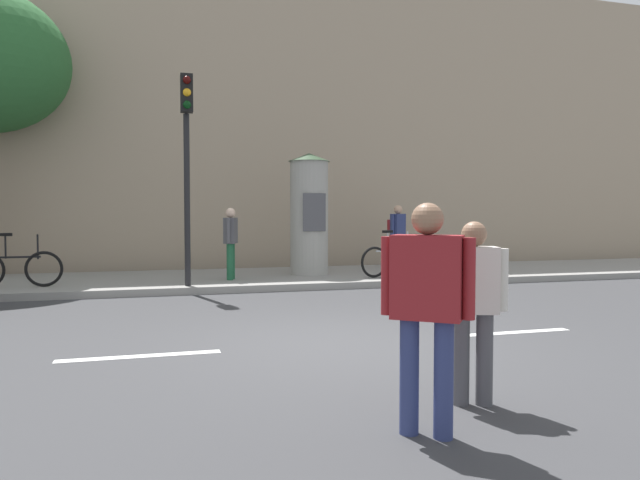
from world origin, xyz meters
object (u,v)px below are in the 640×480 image
Objects in this scene: pedestrian_tallest at (231,238)px; bicycle_upright at (15,268)px; traffic_light at (187,145)px; pedestrian_near_pole at (397,231)px; pedestrian_in_red_top at (473,300)px; bicycle_leaning at (393,260)px; poster_column at (309,213)px; pedestrian_in_dark_shirt at (427,298)px.

bicycle_upright is (-4.31, -0.31, -0.55)m from pedestrian_tallest.
traffic_light is 2.48× the size of pedestrian_near_pole.
pedestrian_tallest is at bearing 45.53° from traffic_light.
pedestrian_in_red_top is at bearing -76.34° from traffic_light.
pedestrian_near_pole is (3.83, 10.37, 0.28)m from pedestrian_in_red_top.
pedestrian_tallest is at bearing 4.09° from bicycle_upright.
pedestrian_tallest is 0.92× the size of bicycle_leaning.
pedestrian_in_red_top is 11.06m from pedestrian_near_pole.
traffic_light is at bearing -150.40° from poster_column.
poster_column is 2.90m from pedestrian_near_pole.
traffic_light is 8.62m from pedestrian_in_dark_shirt.
bicycle_leaning is at bearing -6.18° from pedestrian_tallest.
traffic_light is 1.44× the size of poster_column.
bicycle_leaning is (-0.98, -2.00, -0.63)m from pedestrian_near_pole.
poster_column is at bearing -161.69° from pedestrian_near_pole.
bicycle_upright is (-4.52, 9.00, -0.46)m from pedestrian_in_dark_shirt.
pedestrian_near_pole is at bearing 18.61° from pedestrian_tallest.
poster_column is at bearing 147.83° from bicycle_leaning.
bicycle_leaning is (3.75, -0.41, -0.55)m from pedestrian_tallest.
poster_column reaches higher than bicycle_upright.
bicycle_leaning is 0.98× the size of bicycle_upright.
bicycle_leaning is (3.54, 8.90, -0.46)m from pedestrian_in_dark_shirt.
pedestrian_in_dark_shirt is 11.80m from pedestrian_near_pole.
pedestrian_tallest is at bearing 95.81° from pedestrian_in_red_top.
traffic_light is at bearing -172.70° from bicycle_leaning.
pedestrian_in_red_top is 8.85m from bicycle_leaning.
bicycle_leaning is at bearing -116.07° from pedestrian_near_pole.
pedestrian_in_dark_shirt is at bearing -112.53° from pedestrian_near_pole.
pedestrian_in_red_top is 9.95m from bicycle_upright.
pedestrian_near_pole is (4.52, 10.90, 0.16)m from pedestrian_in_dark_shirt.
bicycle_upright is at bearing 116.66° from pedestrian_in_dark_shirt.
pedestrian_near_pole is 1.07× the size of pedestrian_tallest.
traffic_light is 2.39× the size of bicycle_upright.
poster_column is 9.56m from pedestrian_in_red_top.
traffic_light is 2.43× the size of bicycle_leaning.
traffic_light is 2.64× the size of pedestrian_tallest.
pedestrian_near_pole is 4.98m from pedestrian_tallest.
pedestrian_in_red_top is at bearing -58.41° from bicycle_upright.
pedestrian_in_dark_shirt is 9.31m from pedestrian_tallest.
bicycle_upright is (-9.04, -1.90, -0.63)m from pedestrian_near_pole.
pedestrian_tallest is at bearing -160.98° from poster_column.
pedestrian_tallest is (-0.20, 9.31, 0.09)m from pedestrian_in_dark_shirt.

